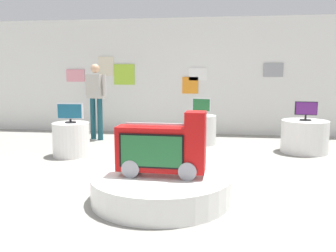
# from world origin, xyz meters

# --- Properties ---
(ground_plane) EXTENTS (30.00, 30.00, 0.00)m
(ground_plane) POSITION_xyz_m (0.00, 0.00, 0.00)
(ground_plane) COLOR gray
(back_wall_display) EXTENTS (12.62, 0.13, 2.82)m
(back_wall_display) POSITION_xyz_m (-0.00, 4.43, 1.41)
(back_wall_display) COLOR silver
(back_wall_display) RESTS_ON ground
(main_display_pedestal) EXTENTS (1.65, 1.65, 0.30)m
(main_display_pedestal) POSITION_xyz_m (0.38, -0.48, 0.15)
(main_display_pedestal) COLOR silver
(main_display_pedestal) RESTS_ON ground
(novelty_firetruck_tv) EXTENTS (1.05, 0.36, 0.77)m
(novelty_firetruck_tv) POSITION_xyz_m (0.40, -0.49, 0.62)
(novelty_firetruck_tv) COLOR gray
(novelty_firetruck_tv) RESTS_ON main_display_pedestal
(display_pedestal_left_rear) EXTENTS (0.65, 0.65, 0.61)m
(display_pedestal_left_rear) POSITION_xyz_m (0.65, 3.07, 0.31)
(display_pedestal_left_rear) COLOR silver
(display_pedestal_left_rear) RESTS_ON ground
(tv_on_left_rear) EXTENTS (0.39, 0.23, 0.36)m
(tv_on_left_rear) POSITION_xyz_m (0.66, 3.07, 0.80)
(tv_on_left_rear) COLOR black
(tv_on_left_rear) RESTS_ON display_pedestal_left_rear
(display_pedestal_center_rear) EXTENTS (0.87, 0.87, 0.61)m
(display_pedestal_center_rear) POSITION_xyz_m (2.66, 2.54, 0.31)
(display_pedestal_center_rear) COLOR silver
(display_pedestal_center_rear) RESTS_ON ground
(tv_on_center_rear) EXTENTS (0.41, 0.21, 0.36)m
(tv_on_center_rear) POSITION_xyz_m (2.66, 2.53, 0.81)
(tv_on_center_rear) COLOR black
(tv_on_center_rear) RESTS_ON display_pedestal_center_rear
(display_pedestal_right_rear) EXTENTS (0.66, 0.66, 0.61)m
(display_pedestal_right_rear) POSITION_xyz_m (-1.62, 1.60, 0.31)
(display_pedestal_right_rear) COLOR silver
(display_pedestal_right_rear) RESTS_ON ground
(tv_on_right_rear) EXTENTS (0.47, 0.19, 0.35)m
(tv_on_right_rear) POSITION_xyz_m (-1.62, 1.60, 0.80)
(tv_on_right_rear) COLOR black
(tv_on_right_rear) RESTS_ON display_pedestal_right_rear
(shopper_browsing_near_truck) EXTENTS (0.53, 0.32, 1.70)m
(shopper_browsing_near_truck) POSITION_xyz_m (-1.71, 3.25, 1.00)
(shopper_browsing_near_truck) COLOR #194751
(shopper_browsing_near_truck) RESTS_ON ground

